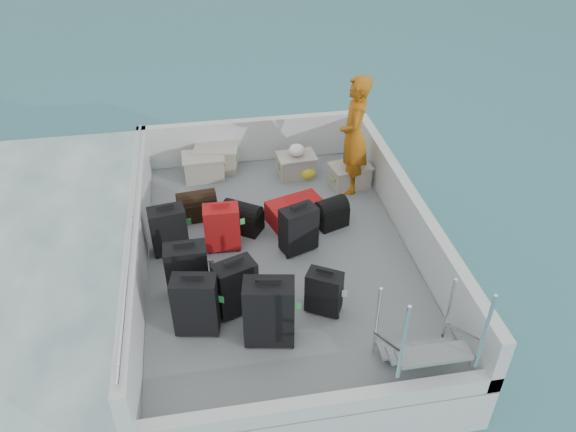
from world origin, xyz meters
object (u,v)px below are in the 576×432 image
object	(u,v)px
suitcase_0	(196,305)
passenger	(354,136)
suitcase_6	(324,293)
suitcase_7	(299,230)
suitcase_8	(296,213)
crate_0	(204,167)
suitcase_2	(169,230)
crate_3	(350,176)
suitcase_1	(187,272)
suitcase_4	(236,288)
suitcase_3	(269,313)
crate_2	(296,166)
suitcase_5	(222,228)
crate_1	(217,159)

from	to	relation	value
suitcase_0	passenger	world-z (taller)	passenger
suitcase_6	suitcase_7	distance (m)	1.13
suitcase_0	suitcase_8	size ratio (longest dim) A/B	0.97
crate_0	suitcase_0	bearing A→B (deg)	-94.05
suitcase_7	suitcase_8	bearing A→B (deg)	61.61
suitcase_2	crate_3	world-z (taller)	suitcase_2
suitcase_1	suitcase_4	bearing A→B (deg)	-34.23
suitcase_3	suitcase_4	xyz separation A→B (m)	(-0.31, 0.50, -0.06)
suitcase_2	passenger	world-z (taller)	passenger
crate_2	suitcase_1	bearing A→B (deg)	-125.37
suitcase_1	passenger	bearing A→B (deg)	37.26
crate_3	suitcase_7	bearing A→B (deg)	-127.32
suitcase_4	passenger	xyz separation A→B (m)	(1.93, 2.26, 0.55)
crate_0	suitcase_7	bearing A→B (deg)	-60.75
suitcase_7	suitcase_6	bearing A→B (deg)	-106.50
crate_3	suitcase_4	bearing A→B (deg)	-129.79
suitcase_5	suitcase_6	world-z (taller)	suitcase_5
suitcase_1	suitcase_4	size ratio (longest dim) A/B	1.06
crate_1	crate_3	distance (m)	2.10
suitcase_7	crate_1	bearing A→B (deg)	91.82
suitcase_1	suitcase_3	size ratio (longest dim) A/B	0.89
suitcase_0	suitcase_2	world-z (taller)	suitcase_0
suitcase_2	suitcase_8	distance (m)	1.75
suitcase_0	suitcase_1	size ratio (longest dim) A/B	1.02
suitcase_3	suitcase_6	distance (m)	0.75
suitcase_6	suitcase_8	bearing A→B (deg)	119.54
suitcase_5	suitcase_7	world-z (taller)	suitcase_7
suitcase_3	suitcase_7	bearing A→B (deg)	78.17
suitcase_7	suitcase_8	xyz separation A→B (m)	(0.09, 0.60, -0.17)
suitcase_4	suitcase_1	bearing A→B (deg)	126.00
passenger	suitcase_4	bearing A→B (deg)	-24.30
suitcase_0	crate_2	world-z (taller)	suitcase_0
suitcase_4	crate_2	distance (m)	3.00
crate_1	crate_3	size ratio (longest dim) A/B	1.15
suitcase_2	suitcase_3	bearing A→B (deg)	-67.79
suitcase_1	crate_3	world-z (taller)	suitcase_1
suitcase_2	crate_0	bearing A→B (deg)	64.37
suitcase_2	crate_3	xyz separation A→B (m)	(2.66, 1.11, -0.16)
crate_3	passenger	size ratio (longest dim) A/B	0.31
suitcase_1	crate_0	distance (m)	2.61
suitcase_4	suitcase_5	size ratio (longest dim) A/B	1.08
suitcase_4	crate_0	xyz separation A→B (m)	(-0.22, 2.93, -0.16)
suitcase_8	crate_0	world-z (taller)	crate_0
suitcase_6	crate_0	distance (m)	3.32
suitcase_0	suitcase_1	xyz separation A→B (m)	(-0.07, 0.57, -0.01)
suitcase_5	crate_3	distance (m)	2.31
suitcase_0	suitcase_7	xyz separation A→B (m)	(1.33, 1.18, -0.05)
crate_2	passenger	distance (m)	1.14
passenger	crate_1	bearing A→B (deg)	-98.56
suitcase_8	crate_1	world-z (taller)	crate_1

